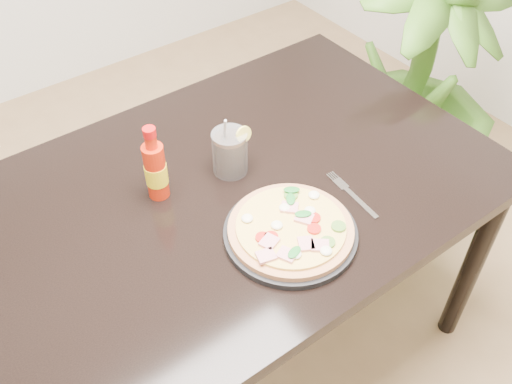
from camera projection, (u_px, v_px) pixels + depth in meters
dining_table at (229, 210)px, 1.50m from camera, size 1.40×0.90×0.75m
plate at (290, 233)px, 1.32m from camera, size 0.31×0.31×0.02m
pizza at (291, 228)px, 1.31m from camera, size 0.29×0.29×0.03m
hot_sauce_bottle at (156, 170)px, 1.37m from camera, size 0.07×0.07×0.21m
cola_cup at (230, 153)px, 1.45m from camera, size 0.10×0.09×0.18m
fork at (351, 193)px, 1.43m from camera, size 0.03×0.19×0.00m
houseplant at (413, 90)px, 2.07m from camera, size 0.72×0.72×1.14m
plant_pot at (392, 182)px, 2.39m from camera, size 0.28×0.28×0.22m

